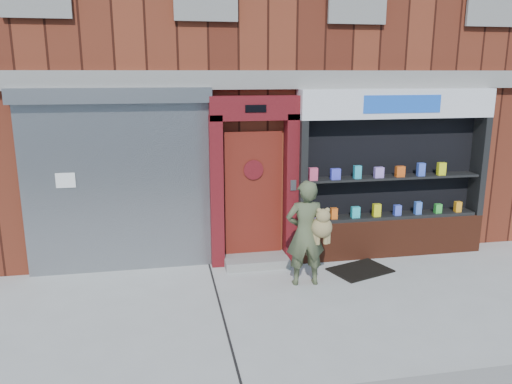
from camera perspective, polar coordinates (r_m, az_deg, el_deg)
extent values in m
plane|color=#9E9E99|center=(7.46, 8.35, -12.66)|extent=(80.00, 80.00, 0.00)
cube|color=#501D12|center=(12.53, -0.36, 16.86)|extent=(12.00, 8.00, 8.00)
cube|color=gray|center=(8.53, 4.78, 12.66)|extent=(12.00, 0.16, 0.30)
cube|color=gray|center=(8.48, -15.43, 0.28)|extent=(3.00, 0.10, 2.80)
cube|color=slate|center=(8.22, -16.13, 10.55)|extent=(3.10, 0.30, 0.24)
cube|color=white|center=(8.48, -20.94, 1.25)|extent=(0.30, 0.01, 0.24)
cube|color=#510D13|center=(8.44, -4.55, -0.03)|extent=(0.22, 0.28, 2.60)
cube|color=#510D13|center=(8.67, 4.02, 0.35)|extent=(0.22, 0.28, 2.60)
cube|color=#510D13|center=(8.32, -0.22, 9.59)|extent=(1.50, 0.28, 0.40)
cube|color=black|center=(8.17, -0.02, 9.52)|extent=(0.35, 0.01, 0.12)
cube|color=#611A11|center=(8.66, -0.34, -0.31)|extent=(1.00, 0.06, 2.20)
cylinder|color=black|center=(8.52, -0.30, 2.56)|extent=(0.28, 0.02, 0.28)
cylinder|color=#510D13|center=(8.52, -0.29, 2.55)|extent=(0.34, 0.02, 0.34)
cube|color=gray|center=(8.75, -0.01, -7.91)|extent=(1.10, 0.55, 0.15)
cube|color=slate|center=(8.51, 4.28, 0.78)|extent=(0.10, 0.02, 0.18)
cube|color=#5D2716|center=(9.51, 14.90, -4.84)|extent=(3.50, 0.40, 0.70)
cube|color=black|center=(8.59, 5.18, 2.25)|extent=(0.12, 0.40, 1.80)
cube|color=black|center=(10.06, 24.06, 2.78)|extent=(0.12, 0.40, 1.80)
cube|color=black|center=(9.36, 14.87, 2.79)|extent=(3.30, 0.03, 1.80)
cube|color=black|center=(9.40, 15.04, -2.64)|extent=(3.20, 0.36, 0.06)
cube|color=black|center=(9.23, 15.31, 1.66)|extent=(3.20, 0.36, 0.04)
cube|color=white|center=(9.06, 15.82, 9.73)|extent=(3.50, 0.40, 0.50)
cube|color=blue|center=(8.88, 16.42, 9.62)|extent=(1.40, 0.01, 0.30)
cube|color=#B27FE5|center=(8.74, 6.42, -2.50)|extent=(0.12, 0.09, 0.22)
cube|color=orange|center=(8.87, 8.89, -2.43)|extent=(0.11, 0.09, 0.19)
cube|color=#28BECC|center=(9.01, 11.29, -2.28)|extent=(0.15, 0.09, 0.20)
cube|color=yellow|center=(9.16, 13.62, -2.03)|extent=(0.14, 0.09, 0.23)
cube|color=#445AE8|center=(9.34, 15.85, -2.01)|extent=(0.12, 0.09, 0.19)
cube|color=#4373E5|center=(9.52, 18.01, -1.74)|extent=(0.12, 0.09, 0.23)
cube|color=green|center=(9.72, 20.07, -1.77)|extent=(0.12, 0.09, 0.17)
cube|color=orange|center=(9.93, 22.06, -1.56)|extent=(0.11, 0.09, 0.19)
cube|color=#E14B71|center=(8.58, 6.55, 2.05)|extent=(0.15, 0.09, 0.22)
cube|color=#454BED|center=(8.71, 9.06, 2.05)|extent=(0.17, 0.09, 0.19)
cube|color=#27ADC7|center=(8.85, 11.51, 2.25)|extent=(0.12, 0.09, 0.23)
cube|color=#AA82EB|center=(9.01, 13.86, 2.19)|extent=(0.16, 0.09, 0.18)
cube|color=#E25817|center=(9.18, 16.13, 2.27)|extent=(0.16, 0.09, 0.19)
cube|color=#4261E1|center=(9.36, 18.33, 2.46)|extent=(0.13, 0.09, 0.23)
cube|color=yellow|center=(9.56, 20.42, 2.50)|extent=(0.14, 0.09, 0.22)
imported|color=#4B5437|center=(7.80, 5.66, -4.70)|extent=(0.63, 0.43, 1.68)
sphere|color=olive|center=(7.78, 7.50, -4.01)|extent=(0.33, 0.33, 0.33)
sphere|color=olive|center=(7.67, 7.68, -2.72)|extent=(0.22, 0.22, 0.22)
sphere|color=olive|center=(7.63, 7.23, -2.12)|extent=(0.08, 0.08, 0.08)
sphere|color=olive|center=(7.67, 8.17, -2.06)|extent=(0.08, 0.08, 0.08)
cylinder|color=olive|center=(7.80, 6.69, -5.22)|extent=(0.08, 0.08, 0.20)
cylinder|color=olive|center=(7.86, 8.23, -5.11)|extent=(0.08, 0.08, 0.20)
cylinder|color=olive|center=(7.79, 7.05, -5.25)|extent=(0.08, 0.08, 0.20)
cylinder|color=olive|center=(7.83, 7.98, -5.18)|extent=(0.08, 0.08, 0.20)
cube|color=black|center=(8.72, 11.82, -8.73)|extent=(1.14, 0.95, 0.02)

